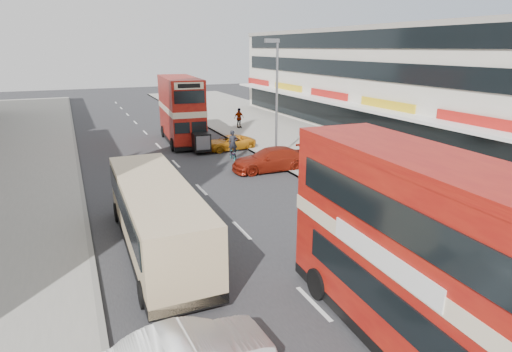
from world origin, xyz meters
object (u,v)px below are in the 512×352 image
street_lamp (276,91)px  car_right_b (229,143)px  coach (157,215)px  pedestrian_far (239,118)px  bus_second (181,110)px  car_right_a (271,159)px  bus_main (412,250)px  pedestrian_near (327,156)px  cyclist (233,150)px

street_lamp → car_right_b: 6.36m
coach → pedestrian_far: (12.24, 22.49, -0.40)m
coach → street_lamp: bearing=46.2°
coach → car_right_b: 17.07m
bus_second → car_right_b: size_ratio=2.38×
car_right_a → bus_main: bearing=-10.0°
bus_main → pedestrian_near: 16.58m
bus_second → pedestrian_near: size_ratio=6.04×
pedestrian_far → bus_second: bearing=-167.4°
car_right_b → pedestrian_far: pedestrian_far is taller
bus_main → car_right_a: size_ratio=1.83×
bus_main → car_right_b: (3.38, 22.76, -2.09)m
bus_second → coach: (-5.80, -18.98, -1.20)m
bus_main → car_right_b: size_ratio=2.32×
bus_second → car_right_a: (3.03, -10.61, -1.97)m
street_lamp → car_right_b: (-1.77, 4.41, -4.23)m
pedestrian_near → bus_main: bearing=66.6°
car_right_a → cyclist: size_ratio=2.39×
street_lamp → bus_main: (-5.15, -18.35, -2.14)m
bus_main → pedestrian_near: bus_main is taller
street_lamp → car_right_a: (-1.33, -2.06, -4.06)m
car_right_a → car_right_b: size_ratio=1.26×
bus_main → car_right_a: 16.84m
bus_second → pedestrian_far: bearing=-147.0°
car_right_a → pedestrian_far: size_ratio=2.66×
pedestrian_near → cyclist: (-4.61, 4.84, -0.20)m
bus_second → pedestrian_near: bus_second is taller
car_right_a → pedestrian_near: pedestrian_near is taller
pedestrian_near → cyclist: 6.68m
car_right_a → pedestrian_far: pedestrian_far is taller
car_right_a → pedestrian_far: 14.53m
pedestrian_near → cyclist: cyclist is taller
coach → car_right_a: coach is taller
cyclist → bus_main: bearing=-91.7°
bus_main → pedestrian_near: (7.16, 14.86, -1.71)m
bus_second → coach: bus_second is taller
car_right_a → pedestrian_far: bearing=169.7°
coach → car_right_a: 12.19m
street_lamp → car_right_a: bearing=-122.9°
street_lamp → pedestrian_near: size_ratio=5.19×
cyclist → street_lamp: bearing=-21.7°
coach → car_right_b: coach is taller
cyclist → car_right_b: bearing=80.5°
street_lamp → pedestrian_near: bearing=-60.1°
street_lamp → coach: 14.93m
bus_main → pedestrian_far: bearing=-100.7°
coach → car_right_a: (8.83, 8.37, -0.77)m
bus_main → car_right_a: bus_main is taller
pedestrian_far → coach: bearing=-134.6°
street_lamp → pedestrian_far: size_ratio=4.30×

